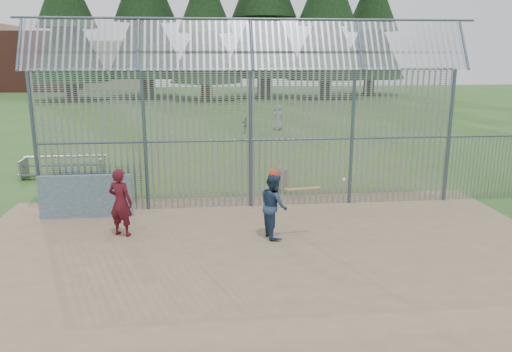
{
  "coord_description": "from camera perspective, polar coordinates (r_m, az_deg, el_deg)",
  "views": [
    {
      "loc": [
        -1.32,
        -10.65,
        4.42
      ],
      "look_at": [
        0.0,
        2.0,
        1.3
      ],
      "focal_mm": 35.0,
      "sensor_mm": 36.0,
      "label": 1
    }
  ],
  "objects": [
    {
      "name": "bg_kid_standing",
      "position": [
        29.8,
        2.48,
        6.73
      ],
      "size": [
        0.88,
        0.79,
        1.52
      ],
      "primitive_type": "imported",
      "rotation": [
        0.0,
        0.0,
        3.66
      ],
      "color": "gray",
      "rests_on": "ground"
    },
    {
      "name": "bleacher",
      "position": [
        19.64,
        -21.15,
        1.06
      ],
      "size": [
        3.0,
        0.95,
        0.72
      ],
      "color": "slate",
      "rests_on": "ground"
    },
    {
      "name": "bg_kid_seated",
      "position": [
        28.38,
        -1.14,
        5.84
      ],
      "size": [
        0.6,
        0.3,
        0.99
      ],
      "primitive_type": "imported",
      "rotation": [
        0.0,
        0.0,
        3.03
      ],
      "color": "slate",
      "rests_on": "ground"
    },
    {
      "name": "distant_buildings",
      "position": [
        70.62,
        -24.54,
        11.93
      ],
      "size": [
        26.5,
        10.5,
        8.0
      ],
      "color": "brown",
      "rests_on": "ground"
    },
    {
      "name": "onlooker",
      "position": [
        12.71,
        -15.22,
        -2.93
      ],
      "size": [
        0.73,
        0.62,
        1.7
      ],
      "primitive_type": "imported",
      "rotation": [
        0.0,
        0.0,
        2.73
      ],
      "color": "maroon",
      "rests_on": "dirt_infield"
    },
    {
      "name": "dirt_infield",
      "position": [
        11.15,
        1.35,
        -9.53
      ],
      "size": [
        14.0,
        10.0,
        0.02
      ],
      "primitive_type": "cube",
      "color": "#756047",
      "rests_on": "ground"
    },
    {
      "name": "dugout_wall",
      "position": [
        14.45,
        -18.86,
        -2.22
      ],
      "size": [
        2.5,
        0.12,
        1.2
      ],
      "primitive_type": "cube",
      "color": "#38566B",
      "rests_on": "dirt_infield"
    },
    {
      "name": "trash_can",
      "position": [
        16.55,
        2.93,
        -0.36
      ],
      "size": [
        0.56,
        0.56,
        0.82
      ],
      "color": "#909398",
      "rests_on": "ground"
    },
    {
      "name": "batting_gear",
      "position": [
        12.0,
        2.95,
        -0.17
      ],
      "size": [
        1.9,
        0.38,
        0.52
      ],
      "color": "#B72F18",
      "rests_on": "ground"
    },
    {
      "name": "backstop_fence",
      "position": [
        14.57,
        6.54,
        5.57
      ],
      "size": [
        20.09,
        0.81,
        5.3
      ],
      "color": "#47566B",
      "rests_on": "ground"
    },
    {
      "name": "ground",
      "position": [
        11.61,
        1.03,
        -8.61
      ],
      "size": [
        120.0,
        120.0,
        0.0
      ],
      "primitive_type": "plane",
      "color": "#2D511E",
      "rests_on": "ground"
    },
    {
      "name": "batter",
      "position": [
        12.19,
        2.04,
        -3.39
      ],
      "size": [
        0.75,
        0.89,
        1.61
      ],
      "primitive_type": "imported",
      "rotation": [
        0.0,
        0.0,
        1.78
      ],
      "color": "navy",
      "rests_on": "dirt_infield"
    }
  ]
}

